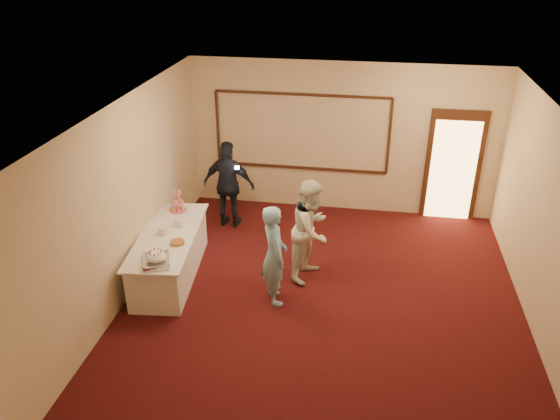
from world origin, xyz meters
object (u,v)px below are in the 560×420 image
object	(u,v)px
man	(274,255)
buffet_table	(170,255)
tart	(177,243)
cupcake_stand	(177,203)
plate_stack_a	(164,231)
guest	(229,185)
woman	(312,230)
pavlova_tray	(156,258)
plate_stack_b	(180,222)

from	to	relation	value
man	buffet_table	bearing A→B (deg)	54.41
tart	man	size ratio (longest dim) A/B	0.16
cupcake_stand	plate_stack_a	size ratio (longest dim) A/B	2.62
cupcake_stand	guest	xyz separation A→B (m)	(0.64, 1.05, -0.07)
woman	buffet_table	bearing A→B (deg)	119.15
man	woman	bearing A→B (deg)	-54.57
man	plate_stack_a	bearing A→B (deg)	55.08
buffet_table	cupcake_stand	distance (m)	1.00
buffet_table	guest	xyz separation A→B (m)	(0.53, 1.89, 0.46)
woman	guest	bearing A→B (deg)	68.72
tart	man	world-z (taller)	man
guest	woman	bearing A→B (deg)	144.49
pavlova_tray	guest	world-z (taller)	guest
pavlova_tray	plate_stack_b	distance (m)	1.14
plate_stack_b	man	world-z (taller)	man
man	guest	xyz separation A→B (m)	(-1.27, 2.27, 0.05)
buffet_table	guest	size ratio (longest dim) A/B	1.40
plate_stack_b	woman	distance (m)	2.16
man	guest	size ratio (longest dim) A/B	0.94
cupcake_stand	tart	bearing A→B (deg)	-71.42
tart	woman	bearing A→B (deg)	18.12
guest	man	bearing A→B (deg)	124.44
pavlova_tray	plate_stack_a	world-z (taller)	pavlova_tray
buffet_table	man	world-z (taller)	man
plate_stack_b	man	size ratio (longest dim) A/B	0.11
buffet_table	woman	bearing A→B (deg)	9.79
plate_stack_b	woman	bearing A→B (deg)	2.45
cupcake_stand	plate_stack_a	distance (m)	0.86
tart	guest	world-z (taller)	guest
pavlova_tray	guest	distance (m)	2.76
plate_stack_b	man	xyz separation A→B (m)	(1.69, -0.68, -0.04)
cupcake_stand	plate_stack_a	bearing A→B (deg)	-86.29
plate_stack_a	plate_stack_b	bearing A→B (deg)	61.35
buffet_table	tart	bearing A→B (deg)	-45.95
cupcake_stand	man	size ratio (longest dim) A/B	0.27
cupcake_stand	woman	world-z (taller)	woman
pavlova_tray	tart	size ratio (longest dim) A/B	2.23
pavlova_tray	cupcake_stand	size ratio (longest dim) A/B	1.29
cupcake_stand	buffet_table	bearing A→B (deg)	-82.28
plate_stack_b	woman	xyz separation A→B (m)	(2.16, 0.09, 0.01)
cupcake_stand	plate_stack_b	bearing A→B (deg)	-67.48
buffet_table	cupcake_stand	bearing A→B (deg)	97.72
man	guest	bearing A→B (deg)	5.74
buffet_table	plate_stack_a	bearing A→B (deg)	-170.40
tart	guest	size ratio (longest dim) A/B	0.15
woman	plate_stack_b	bearing A→B (deg)	111.81
guest	plate_stack_a	bearing A→B (deg)	77.90
tart	woman	size ratio (longest dim) A/B	0.15
plate_stack_a	plate_stack_b	distance (m)	0.35
pavlova_tray	tart	bearing A→B (deg)	78.41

